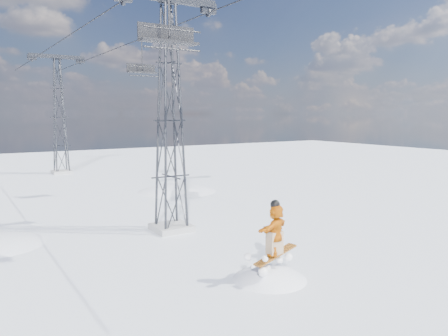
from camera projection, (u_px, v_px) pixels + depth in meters
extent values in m
plane|color=white|center=(252.00, 287.00, 14.80)|extent=(120.00, 120.00, 0.00)
sphere|color=white|center=(179.00, 310.00, 34.26)|extent=(20.00, 20.00, 20.00)
cube|color=#999999|center=(172.00, 228.00, 21.92)|extent=(1.80, 1.80, 0.30)
cube|color=#282A2F|center=(208.00, 8.00, 21.74)|extent=(0.80, 0.25, 0.50)
cube|color=#999999|center=(62.00, 172.00, 42.92)|extent=(1.80, 1.80, 0.30)
cube|color=#282A2F|center=(57.00, 57.00, 41.55)|extent=(5.00, 0.35, 0.35)
cube|color=#282A2F|center=(32.00, 57.00, 40.41)|extent=(0.80, 0.25, 0.50)
cube|color=#282A2F|center=(80.00, 60.00, 42.74)|extent=(0.80, 0.25, 0.50)
cylinder|color=black|center=(65.00, 38.00, 29.10)|extent=(0.06, 51.00, 0.06)
cylinder|color=black|center=(128.00, 44.00, 31.42)|extent=(0.06, 51.00, 0.06)
sphere|color=white|center=(269.00, 326.00, 15.69)|extent=(4.40, 4.40, 4.40)
cube|color=orange|center=(275.00, 255.00, 15.11)|extent=(1.84, 0.59, 0.44)
imported|color=#CE6609|center=(276.00, 229.00, 14.99)|extent=(1.72, 1.12, 1.78)
cube|color=#A08463|center=(276.00, 243.00, 15.05)|extent=(0.61, 0.54, 0.82)
sphere|color=black|center=(276.00, 205.00, 14.89)|extent=(0.33, 0.33, 0.33)
cylinder|color=black|center=(169.00, 7.00, 15.60)|extent=(0.09, 0.09, 2.44)
cube|color=black|center=(169.00, 42.00, 15.76)|extent=(2.22, 0.50, 0.09)
cube|color=black|center=(166.00, 34.00, 15.92)|extent=(2.22, 0.07, 0.61)
cylinder|color=black|center=(173.00, 49.00, 15.56)|extent=(2.22, 0.07, 0.07)
cylinder|color=black|center=(173.00, 29.00, 15.43)|extent=(2.22, 0.06, 0.06)
cylinder|color=black|center=(142.00, 56.00, 29.40)|extent=(0.08, 0.08, 2.23)
cube|color=black|center=(142.00, 72.00, 29.54)|extent=(2.03, 0.46, 0.08)
cube|color=black|center=(141.00, 68.00, 29.69)|extent=(2.03, 0.06, 0.56)
cylinder|color=black|center=(144.00, 76.00, 29.36)|extent=(2.03, 0.06, 0.06)
cylinder|color=black|center=(144.00, 67.00, 29.24)|extent=(2.03, 0.05, 0.05)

